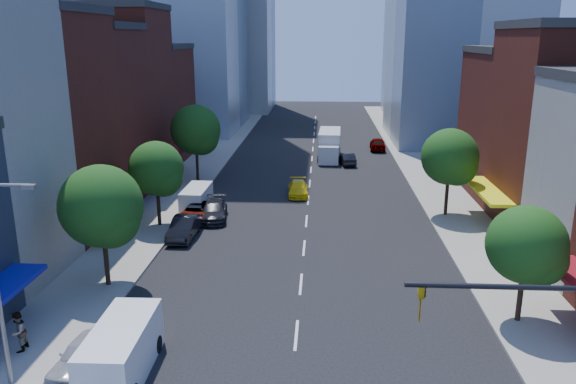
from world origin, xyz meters
name	(u,v)px	position (x,y,z in m)	size (l,w,h in m)	color
sidewalk_left	(197,172)	(-12.50, 40.00, 0.07)	(5.00, 120.00, 0.15)	gray
sidewalk_right	(427,175)	(12.50, 40.00, 0.07)	(5.00, 120.00, 0.15)	gray
bldg_left_2	(20,127)	(-21.00, 20.50, 8.00)	(12.00, 9.00, 16.00)	#571F14
bldg_left_3	(71,118)	(-21.00, 29.00, 7.50)	(12.00, 8.00, 15.00)	#571F15
bldg_left_4	(106,96)	(-21.00, 37.50, 8.50)	(12.00, 9.00, 17.00)	#571F14
bldg_left_5	(137,105)	(-21.00, 47.00, 6.50)	(12.00, 10.00, 13.00)	#571F15
bldg_right_3	(536,125)	(21.00, 34.00, 6.50)	(12.00, 10.00, 13.00)	#571F15
tree_left_near	(104,209)	(-11.35, 10.92, 4.87)	(4.80, 4.80, 7.30)	black
tree_left_mid	(158,171)	(-11.35, 21.92, 4.53)	(4.20, 4.20, 6.65)	black
tree_left_far	(197,132)	(-11.35, 35.92, 5.20)	(5.00, 5.00, 7.75)	black
tree_right_near	(530,248)	(11.65, 7.92, 4.19)	(4.00, 4.00, 6.20)	black
tree_right_far	(452,159)	(11.65, 25.92, 4.86)	(4.60, 4.60, 7.20)	black
parked_car_front	(85,354)	(-9.35, 2.49, 0.75)	(1.77, 4.40, 1.50)	#B5B5BA
parked_car_second	(184,228)	(-8.94, 19.60, 0.79)	(1.66, 4.77, 1.57)	black
parked_car_third	(197,211)	(-8.90, 23.95, 0.68)	(2.25, 4.88, 1.36)	#999999
parked_car_rear	(214,210)	(-7.57, 24.08, 0.74)	(2.06, 5.07, 1.47)	black
cargo_van_near	(120,353)	(-7.50, 1.99, 1.18)	(2.38, 5.64, 2.39)	white
cargo_van_far	(196,199)	(-9.50, 26.29, 1.01)	(2.03, 4.81, 2.03)	white
taxi	(298,188)	(-1.00, 31.63, 0.65)	(1.82, 4.47, 1.30)	yellow
traffic_car_oncoming	(347,159)	(4.15, 45.05, 0.70)	(1.48, 4.24, 1.40)	black
traffic_car_far	(378,144)	(8.50, 53.86, 0.82)	(1.94, 4.82, 1.64)	#999999
box_truck	(329,146)	(2.11, 48.21, 1.59)	(2.85, 8.44, 3.36)	silver
pedestrian_far	(18,332)	(-12.94, 3.55, 1.13)	(0.95, 0.74, 1.96)	#999999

